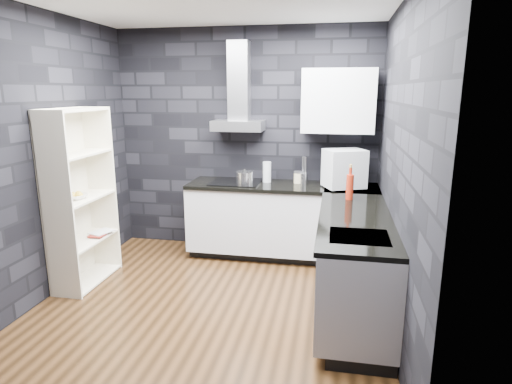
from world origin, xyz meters
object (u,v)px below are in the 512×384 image
(appliance_garage, at_px, (344,168))
(storage_jar, at_px, (298,178))
(fruit_bowl, at_px, (77,196))
(pot, at_px, (245,178))
(bookshelf, at_px, (81,198))
(red_bottle, at_px, (350,187))
(glass_vase, at_px, (267,172))
(utensil_crock, at_px, (304,178))

(appliance_garage, bearing_deg, storage_jar, 136.33)
(storage_jar, distance_m, fruit_bowl, 2.42)
(pot, xyz_separation_m, bookshelf, (-1.48, -1.00, -0.07))
(red_bottle, distance_m, bookshelf, 2.71)
(appliance_garage, bearing_deg, fruit_bowl, 177.14)
(red_bottle, bearing_deg, bookshelf, -170.04)
(pot, bearing_deg, bookshelf, -145.86)
(pot, xyz_separation_m, fruit_bowl, (-1.48, -1.07, -0.03))
(appliance_garage, distance_m, bookshelf, 2.80)
(pot, distance_m, red_bottle, 1.31)
(storage_jar, xyz_separation_m, fruit_bowl, (-2.09, -1.22, -0.02))
(glass_vase, xyz_separation_m, red_bottle, (0.95, -0.67, 0.00))
(pot, distance_m, bookshelf, 1.79)
(pot, relative_size, utensil_crock, 1.61)
(pot, height_order, bookshelf, bookshelf)
(bookshelf, bearing_deg, appliance_garage, 20.80)
(glass_vase, distance_m, bookshelf, 2.07)
(appliance_garage, bearing_deg, bookshelf, 175.84)
(pot, distance_m, glass_vase, 0.28)
(fruit_bowl, bearing_deg, red_bottle, 11.37)
(pot, bearing_deg, utensil_crock, 10.93)
(utensil_crock, xyz_separation_m, bookshelf, (-2.16, -1.14, -0.06))
(glass_vase, relative_size, storage_jar, 1.98)
(utensil_crock, xyz_separation_m, red_bottle, (0.51, -0.67, 0.07))
(bookshelf, height_order, fruit_bowl, bookshelf)
(glass_vase, relative_size, fruit_bowl, 1.18)
(storage_jar, bearing_deg, pot, -166.67)
(red_bottle, bearing_deg, fruit_bowl, -168.63)
(red_bottle, relative_size, fruit_bowl, 1.23)
(utensil_crock, bearing_deg, glass_vase, 179.68)
(appliance_garage, xyz_separation_m, bookshelf, (-2.62, -0.97, -0.22))
(bookshelf, bearing_deg, utensil_crock, 28.27)
(utensil_crock, bearing_deg, storage_jar, 168.08)
(storage_jar, distance_m, utensil_crock, 0.07)
(pot, height_order, red_bottle, red_bottle)
(utensil_crock, xyz_separation_m, appliance_garage, (0.46, -0.17, 0.16))
(appliance_garage, relative_size, red_bottle, 1.66)
(bookshelf, relative_size, fruit_bowl, 8.76)
(appliance_garage, height_order, fruit_bowl, appliance_garage)
(appliance_garage, bearing_deg, utensil_crock, 135.32)
(bookshelf, distance_m, fruit_bowl, 0.08)
(glass_vase, bearing_deg, fruit_bowl, -145.04)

